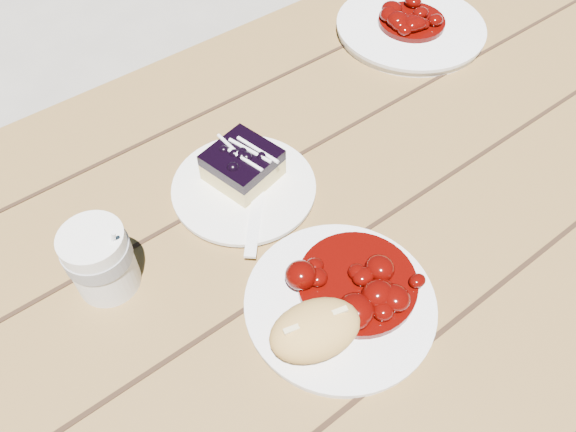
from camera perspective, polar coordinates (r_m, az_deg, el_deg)
ground at (r=1.40m, az=-2.05°, el=-20.47°), size 60.00×60.00×0.00m
picnic_table at (r=0.86m, az=-3.17°, el=-8.56°), size 2.00×1.55×0.75m
main_plate at (r=0.66m, az=5.27°, el=-8.98°), size 0.22×0.22×0.02m
goulash_stew at (r=0.65m, az=7.18°, el=-6.01°), size 0.14×0.14×0.04m
bread_roll at (r=0.61m, az=2.76°, el=-11.50°), size 0.12×0.09×0.05m
dessert_plate at (r=0.77m, az=-4.49°, el=2.81°), size 0.19×0.19×0.01m
blueberry_cake at (r=0.76m, az=-4.64°, el=5.23°), size 0.10×0.10×0.05m
fork_dessert at (r=0.73m, az=-3.37°, el=-0.12°), size 0.12×0.14×0.00m
coffee_cup at (r=0.68m, az=-18.51°, el=-4.28°), size 0.07×0.07×0.09m
second_plate at (r=1.07m, az=12.31°, el=18.12°), size 0.26×0.26×0.02m
second_stew at (r=1.06m, az=12.59°, el=19.42°), size 0.12×0.12×0.04m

